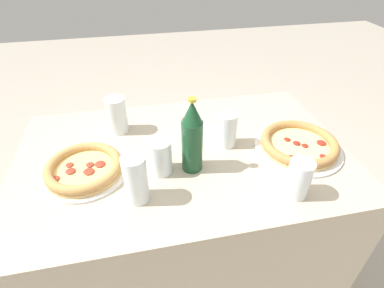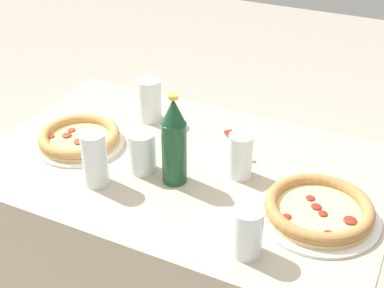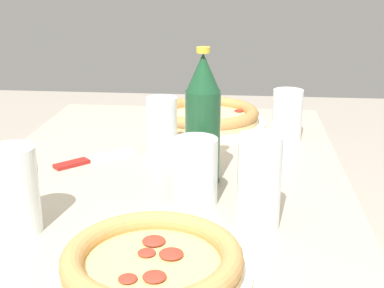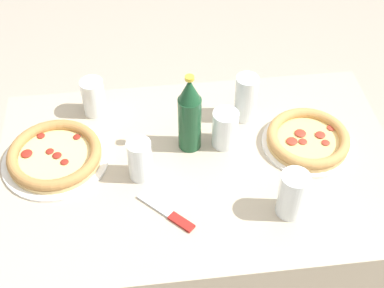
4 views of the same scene
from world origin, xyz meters
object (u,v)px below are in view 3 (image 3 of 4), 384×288
(glass_lemonade, at_px, (196,173))
(beer_bottle, at_px, (203,120))
(pizza_veggie, at_px, (207,116))
(glass_red_wine, at_px, (15,195))
(pizza_pepperoni, at_px, (153,263))
(knife, at_px, (91,159))
(glass_mango_juice, at_px, (162,129))
(glass_water, at_px, (287,117))
(glass_orange_juice, at_px, (259,187))

(glass_lemonade, xyz_separation_m, beer_bottle, (0.10, -0.00, 0.07))
(pizza_veggie, xyz_separation_m, glass_lemonade, (-0.48, -0.01, 0.03))
(glass_lemonade, bearing_deg, glass_red_wine, 116.02)
(pizza_pepperoni, bearing_deg, beer_bottle, -6.52)
(knife, bearing_deg, glass_lemonade, -128.11)
(glass_red_wine, bearing_deg, glass_mango_juice, -24.16)
(glass_red_wine, height_order, glass_water, glass_red_wine)
(glass_red_wine, distance_m, glass_lemonade, 0.29)
(glass_lemonade, height_order, glass_orange_juice, glass_orange_juice)
(knife, bearing_deg, pizza_veggie, -36.89)
(pizza_veggie, xyz_separation_m, glass_mango_juice, (-0.24, 0.08, 0.04))
(knife, bearing_deg, beer_bottle, -109.45)
(glass_lemonade, xyz_separation_m, glass_orange_juice, (-0.08, -0.10, 0.01))
(glass_mango_juice, distance_m, glass_orange_juice, 0.38)
(glass_mango_juice, bearing_deg, pizza_veggie, -18.96)
(glass_red_wine, xyz_separation_m, glass_water, (0.50, -0.44, -0.01))
(pizza_veggie, xyz_separation_m, knife, (-0.30, 0.22, -0.02))
(pizza_pepperoni, bearing_deg, glass_orange_juice, -41.27)
(pizza_pepperoni, xyz_separation_m, glass_water, (0.61, -0.21, 0.03))
(glass_water, bearing_deg, glass_orange_juice, 170.56)
(pizza_pepperoni, distance_m, glass_mango_juice, 0.49)
(glass_orange_juice, bearing_deg, knife, 52.21)
(pizza_pepperoni, height_order, knife, pizza_pepperoni)
(glass_lemonade, relative_size, glass_orange_juice, 0.77)
(glass_red_wine, xyz_separation_m, glass_orange_juice, (0.05, -0.37, 0.01))
(glass_orange_juice, bearing_deg, glass_red_wine, 97.67)
(glass_water, distance_m, knife, 0.46)
(glass_red_wine, height_order, glass_mango_juice, glass_red_wine)
(glass_orange_juice, height_order, knife, glass_orange_juice)
(pizza_veggie, relative_size, glass_water, 2.53)
(glass_lemonade, bearing_deg, knife, 51.89)
(glass_mango_juice, bearing_deg, glass_orange_juice, -148.47)
(pizza_pepperoni, distance_m, knife, 0.47)
(beer_bottle, bearing_deg, glass_water, -32.89)
(glass_mango_juice, bearing_deg, glass_water, -65.28)
(glass_red_wine, bearing_deg, glass_lemonade, -63.98)
(glass_lemonade, distance_m, glass_water, 0.41)
(glass_lemonade, height_order, beer_bottle, beer_bottle)
(glass_lemonade, xyz_separation_m, glass_mango_juice, (0.25, 0.09, 0.00))
(glass_water, bearing_deg, glass_mango_juice, 114.72)
(glass_lemonade, relative_size, beer_bottle, 0.46)
(beer_bottle, bearing_deg, pizza_pepperoni, 173.48)
(glass_red_wine, height_order, beer_bottle, beer_bottle)
(glass_lemonade, distance_m, glass_mango_juice, 0.26)
(pizza_pepperoni, xyz_separation_m, glass_lemonade, (0.24, -0.03, 0.03))
(glass_mango_juice, xyz_separation_m, knife, (-0.06, 0.14, -0.05))
(pizza_veggie, xyz_separation_m, glass_red_wine, (-0.61, 0.25, 0.04))
(glass_red_wine, bearing_deg, beer_bottle, -49.34)
(beer_bottle, bearing_deg, glass_red_wine, 130.66)
(pizza_pepperoni, bearing_deg, glass_mango_juice, 7.07)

